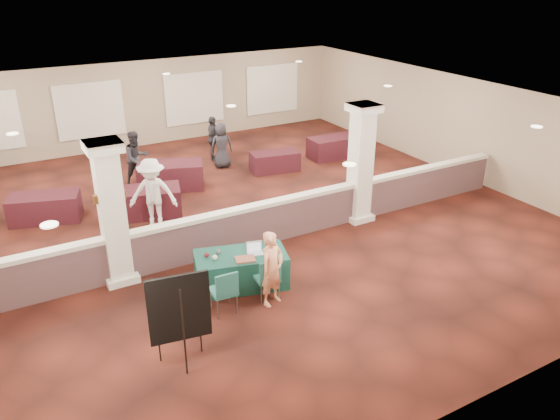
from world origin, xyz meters
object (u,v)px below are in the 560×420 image
easel_board (179,309)px  far_table_front_left (45,208)px  conf_chair_side (225,289)px  far_table_front_right (275,161)px  near_table (241,269)px  attendee_c (213,139)px  conf_chair_main (268,276)px  woman (272,269)px  attendee_d (222,145)px  far_table_front_center (145,202)px  far_table_back_center (171,176)px  attendee_b (153,194)px  far_table_back_right (334,147)px  attendee_a (137,158)px

easel_board → far_table_front_left: bearing=108.0°
conf_chair_side → far_table_front_right: size_ratio=0.61×
near_table → attendee_c: size_ratio=1.23×
near_table → conf_chair_main: 0.86m
far_table_front_right → woman: bearing=-119.2°
attendee_c → attendee_d: size_ratio=1.03×
conf_chair_main → conf_chair_side: (-0.99, -0.03, 0.01)m
far_table_front_center → woman: bearing=-79.7°
conf_chair_main → woman: size_ratio=0.60×
near_table → attendee_d: size_ratio=1.26×
far_table_front_left → far_table_back_center: (3.76, 0.59, 0.04)m
near_table → far_table_front_center: (-0.75, 4.58, 0.02)m
conf_chair_side → attendee_d: attendee_d is taller
woman → attendee_d: woman is taller
woman → far_table_front_right: (3.88, 6.94, -0.48)m
woman → attendee_c: bearing=53.2°
attendee_b → attendee_c: size_ratio=1.20×
conf_chair_main → woman: woman is taller
conf_chair_main → far_table_back_right: size_ratio=0.52×
woman → conf_chair_main: bearing=72.9°
far_table_front_center → attendee_c: (3.50, 3.43, 0.40)m
attendee_c → attendee_d: 0.83m
far_table_front_right → attendee_a: attendee_a is taller
conf_chair_main → attendee_c: (2.51, 8.81, 0.23)m
near_table → woman: size_ratio=1.21×
easel_board → far_table_back_right: easel_board is taller
far_table_front_left → attendee_d: (5.94, 1.58, 0.41)m
far_table_front_right → attendee_a: size_ratio=0.92×
far_table_back_right → attendee_c: 4.36m
far_table_front_left → far_table_back_right: (9.91, 0.59, 0.00)m
attendee_b → attendee_d: size_ratio=1.23×
attendee_a → conf_chair_side: bearing=-107.2°
conf_chair_side → easel_board: bearing=-138.8°
easel_board → attendee_d: bearing=71.2°
far_table_front_left → far_table_back_right: far_table_back_right is taller
easel_board → attendee_a: size_ratio=1.04×
attendee_a → far_table_front_center: bearing=-115.3°
far_table_front_center → conf_chair_main: bearing=-79.6°
far_table_front_right → easel_board: bearing=-128.0°
far_table_front_center → far_table_front_right: 5.08m
woman → attendee_a: bearing=72.4°
attendee_a → attendee_d: size_ratio=1.12×
far_table_front_center → far_table_back_right: far_table_front_center is taller
far_table_back_center → attendee_d: size_ratio=1.28×
woman → far_table_front_center: woman is taller
conf_chair_side → easel_board: (-1.27, -1.03, 0.56)m
conf_chair_side → far_table_front_center: conf_chair_side is taller
woman → attendee_c: size_ratio=1.02×
far_table_back_center → attendee_b: attendee_b is taller
attendee_a → near_table: bearing=-101.5°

